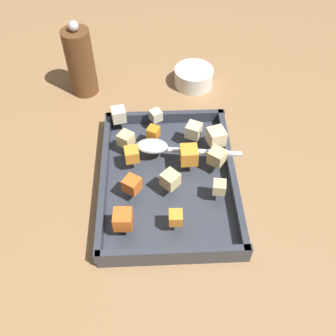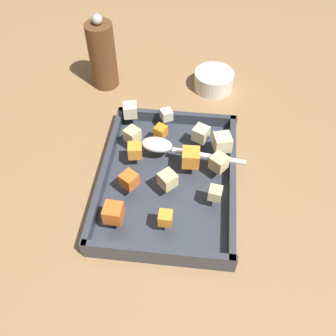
# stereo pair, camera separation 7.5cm
# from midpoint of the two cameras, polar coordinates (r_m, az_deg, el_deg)

# --- Properties ---
(ground_plane) EXTENTS (4.00, 4.00, 0.00)m
(ground_plane) POSITION_cam_midpoint_polar(r_m,az_deg,el_deg) (0.78, -2.50, -3.39)
(ground_plane) COLOR #936D47
(baking_dish) EXTENTS (0.35, 0.26, 0.04)m
(baking_dish) POSITION_cam_midpoint_polar(r_m,az_deg,el_deg) (0.78, -2.75, -2.05)
(baking_dish) COLOR #333842
(baking_dish) RESTS_ON ground_plane
(carrot_chunk_rim_edge) EXTENTS (0.03, 0.03, 0.03)m
(carrot_chunk_rim_edge) POSITION_cam_midpoint_polar(r_m,az_deg,el_deg) (0.68, -9.78, -7.61)
(carrot_chunk_rim_edge) COLOR orange
(carrot_chunk_rim_edge) RESTS_ON baking_dish
(carrot_chunk_corner_sw) EXTENTS (0.04, 0.04, 0.03)m
(carrot_chunk_corner_sw) POSITION_cam_midpoint_polar(r_m,az_deg,el_deg) (0.72, -8.26, -2.59)
(carrot_chunk_corner_sw) COLOR orange
(carrot_chunk_corner_sw) RESTS_ON baking_dish
(carrot_chunk_back_center) EXTENTS (0.03, 0.03, 0.03)m
(carrot_chunk_back_center) POSITION_cam_midpoint_polar(r_m,az_deg,el_deg) (0.76, 0.27, 1.77)
(carrot_chunk_back_center) COLOR orange
(carrot_chunk_back_center) RESTS_ON baking_dish
(carrot_chunk_near_left) EXTENTS (0.02, 0.02, 0.02)m
(carrot_chunk_near_left) POSITION_cam_midpoint_polar(r_m,az_deg,el_deg) (0.68, -2.04, -7.48)
(carrot_chunk_near_left) COLOR orange
(carrot_chunk_near_left) RESTS_ON baking_dish
(carrot_chunk_center) EXTENTS (0.03, 0.03, 0.02)m
(carrot_chunk_center) POSITION_cam_midpoint_polar(r_m,az_deg,el_deg) (0.81, -4.79, 5.11)
(carrot_chunk_center) COLOR orange
(carrot_chunk_center) RESTS_ON baking_dish
(carrot_chunk_corner_nw) EXTENTS (0.03, 0.03, 0.03)m
(carrot_chunk_corner_nw) POSITION_cam_midpoint_polar(r_m,az_deg,el_deg) (0.77, -8.10, 1.82)
(carrot_chunk_corner_nw) COLOR orange
(carrot_chunk_corner_nw) RESTS_ON baking_dish
(potato_chunk_mid_left) EXTENTS (0.04, 0.04, 0.03)m
(potato_chunk_mid_left) POSITION_cam_midpoint_polar(r_m,az_deg,el_deg) (0.79, 4.42, 4.45)
(potato_chunk_mid_left) COLOR beige
(potato_chunk_mid_left) RESTS_ON baking_dish
(potato_chunk_heap_side) EXTENTS (0.04, 0.04, 0.03)m
(potato_chunk_heap_side) POSITION_cam_midpoint_polar(r_m,az_deg,el_deg) (0.72, -2.94, -1.89)
(potato_chunk_heap_side) COLOR #E0CC89
(potato_chunk_heap_side) RESTS_ON baking_dish
(potato_chunk_mid_right) EXTENTS (0.04, 0.04, 0.03)m
(potato_chunk_mid_right) POSITION_cam_midpoint_polar(r_m,az_deg,el_deg) (0.81, 1.15, 5.39)
(potato_chunk_mid_right) COLOR beige
(potato_chunk_mid_right) RESTS_ON baking_dish
(potato_chunk_corner_ne) EXTENTS (0.03, 0.03, 0.03)m
(potato_chunk_corner_ne) POSITION_cam_midpoint_polar(r_m,az_deg,el_deg) (0.86, -9.74, 7.59)
(potato_chunk_corner_ne) COLOR beige
(potato_chunk_corner_ne) RESTS_ON baking_dish
(potato_chunk_front_center) EXTENTS (0.03, 0.03, 0.02)m
(potato_chunk_front_center) POSITION_cam_midpoint_polar(r_m,az_deg,el_deg) (0.72, 4.58, -2.98)
(potato_chunk_front_center) COLOR #E0CC89
(potato_chunk_front_center) RESTS_ON baking_dish
(potato_chunk_near_right) EXTENTS (0.04, 0.04, 0.03)m
(potato_chunk_near_right) POSITION_cam_midpoint_polar(r_m,az_deg,el_deg) (0.80, -8.85, 4.07)
(potato_chunk_near_right) COLOR #E0CC89
(potato_chunk_near_right) RESTS_ON baking_dish
(potato_chunk_under_handle) EXTENTS (0.04, 0.04, 0.03)m
(potato_chunk_under_handle) POSITION_cam_midpoint_polar(r_m,az_deg,el_deg) (0.76, 4.40, 1.50)
(potato_chunk_under_handle) COLOR #E0CC89
(potato_chunk_under_handle) RESTS_ON baking_dish
(parsnip_chunk_heap_top) EXTENTS (0.03, 0.03, 0.02)m
(parsnip_chunk_heap_top) POSITION_cam_midpoint_polar(r_m,az_deg,el_deg) (0.85, -4.34, 7.55)
(parsnip_chunk_heap_top) COLOR beige
(parsnip_chunk_heap_top) RESTS_ON baking_dish
(serving_spoon) EXTENTS (0.05, 0.21, 0.02)m
(serving_spoon) POSITION_cam_midpoint_polar(r_m,az_deg,el_deg) (0.79, -4.04, 2.97)
(serving_spoon) COLOR silver
(serving_spoon) RESTS_ON baking_dish
(pepper_mill) EXTENTS (0.06, 0.06, 0.19)m
(pepper_mill) POSITION_cam_midpoint_polar(r_m,az_deg,el_deg) (0.98, -14.92, 14.66)
(pepper_mill) COLOR brown
(pepper_mill) RESTS_ON ground_plane
(small_prep_bowl) EXTENTS (0.10, 0.10, 0.04)m
(small_prep_bowl) POSITION_cam_midpoint_polar(r_m,az_deg,el_deg) (1.00, 1.62, 13.08)
(small_prep_bowl) COLOR silver
(small_prep_bowl) RESTS_ON ground_plane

